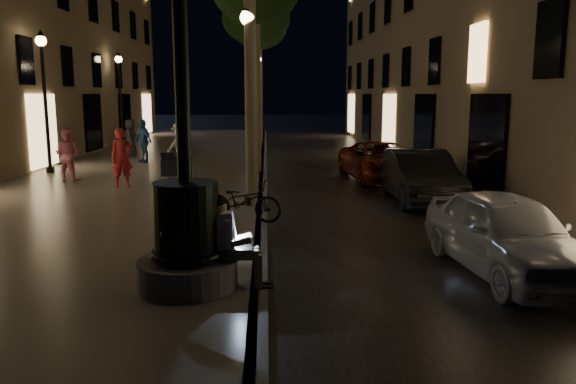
{
  "coord_description": "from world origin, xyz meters",
  "views": [
    {
      "loc": [
        0.12,
        -5.63,
        2.89
      ],
      "look_at": [
        0.45,
        3.0,
        1.38
      ],
      "focal_mm": 35.0,
      "sensor_mm": 36.0,
      "label": 1
    }
  ],
  "objects_px": {
    "stroller": "(172,167)",
    "seated_man_laptop": "(231,239)",
    "car_second": "(420,176)",
    "bicycle": "(242,201)",
    "fountain_lamppost": "(186,217)",
    "tree_third": "(256,19)",
    "lamp_left_b": "(44,84)",
    "tree_far": "(259,28)",
    "lamp_curb_c": "(258,87)",
    "lamp_curb_a": "(248,79)",
    "lamp_curb_d": "(260,89)",
    "pedestrian_white": "(180,145)",
    "lamp_left_c": "(120,87)",
    "lamp_curb_b": "(255,85)",
    "car_third": "(381,161)",
    "pedestrian_pink": "(68,155)",
    "pedestrian_dark": "(131,138)",
    "car_front": "(507,233)",
    "pedestrian_blue": "(143,141)",
    "pedestrian_red": "(122,158)"
  },
  "relations": [
    {
      "from": "stroller",
      "to": "seated_man_laptop",
      "type": "bearing_deg",
      "value": -70.26
    },
    {
      "from": "car_second",
      "to": "bicycle",
      "type": "bearing_deg",
      "value": -145.64
    },
    {
      "from": "fountain_lamppost",
      "to": "bicycle",
      "type": "relative_size",
      "value": 3.05
    },
    {
      "from": "tree_third",
      "to": "lamp_left_b",
      "type": "height_order",
      "value": "tree_third"
    },
    {
      "from": "tree_far",
      "to": "lamp_curb_c",
      "type": "xyz_separation_m",
      "value": [
        -0.08,
        -2.0,
        -3.2
      ]
    },
    {
      "from": "lamp_curb_a",
      "to": "car_second",
      "type": "distance_m",
      "value": 5.34
    },
    {
      "from": "lamp_curb_d",
      "to": "car_second",
      "type": "xyz_separation_m",
      "value": [
        4.55,
        -22.8,
        -2.53
      ]
    },
    {
      "from": "tree_third",
      "to": "car_second",
      "type": "bearing_deg",
      "value": -67.15
    },
    {
      "from": "lamp_left_b",
      "to": "pedestrian_white",
      "type": "relative_size",
      "value": 2.91
    },
    {
      "from": "lamp_left_b",
      "to": "lamp_left_c",
      "type": "distance_m",
      "value": 10.0
    },
    {
      "from": "tree_third",
      "to": "car_second",
      "type": "height_order",
      "value": "tree_third"
    },
    {
      "from": "tree_third",
      "to": "stroller",
      "type": "relative_size",
      "value": 6.34
    },
    {
      "from": "tree_far",
      "to": "lamp_left_c",
      "type": "bearing_deg",
      "value": -164.43
    },
    {
      "from": "bicycle",
      "to": "lamp_curb_b",
      "type": "bearing_deg",
      "value": 14.28
    },
    {
      "from": "car_third",
      "to": "pedestrian_pink",
      "type": "bearing_deg",
      "value": -179.07
    },
    {
      "from": "seated_man_laptop",
      "to": "pedestrian_dark",
      "type": "distance_m",
      "value": 17.79
    },
    {
      "from": "tree_far",
      "to": "lamp_curb_a",
      "type": "xyz_separation_m",
      "value": [
        -0.08,
        -18.0,
        -3.2
      ]
    },
    {
      "from": "car_front",
      "to": "pedestrian_dark",
      "type": "relative_size",
      "value": 2.4
    },
    {
      "from": "lamp_left_c",
      "to": "car_front",
      "type": "height_order",
      "value": "lamp_left_c"
    },
    {
      "from": "lamp_left_b",
      "to": "car_front",
      "type": "height_order",
      "value": "lamp_left_b"
    },
    {
      "from": "stroller",
      "to": "pedestrian_blue",
      "type": "xyz_separation_m",
      "value": [
        -2.12,
        6.01,
        0.29
      ]
    },
    {
      "from": "car_front",
      "to": "pedestrian_pink",
      "type": "distance_m",
      "value": 13.48
    },
    {
      "from": "pedestrian_blue",
      "to": "lamp_curb_d",
      "type": "bearing_deg",
      "value": 118.18
    },
    {
      "from": "stroller",
      "to": "pedestrian_red",
      "type": "relative_size",
      "value": 0.66
    },
    {
      "from": "bicycle",
      "to": "pedestrian_white",
      "type": "bearing_deg",
      "value": 31.38
    },
    {
      "from": "lamp_left_b",
      "to": "pedestrian_blue",
      "type": "height_order",
      "value": "lamp_left_b"
    },
    {
      "from": "lamp_curb_d",
      "to": "pedestrian_red",
      "type": "xyz_separation_m",
      "value": [
        -3.79,
        -21.21,
        -2.17
      ]
    },
    {
      "from": "lamp_curb_a",
      "to": "lamp_left_b",
      "type": "xyz_separation_m",
      "value": [
        -7.1,
        6.0,
        0.0
      ]
    },
    {
      "from": "fountain_lamppost",
      "to": "lamp_left_b",
      "type": "xyz_separation_m",
      "value": [
        -6.4,
        12.0,
        2.02
      ]
    },
    {
      "from": "fountain_lamppost",
      "to": "lamp_curb_b",
      "type": "bearing_deg",
      "value": 87.14
    },
    {
      "from": "lamp_curb_b",
      "to": "pedestrian_blue",
      "type": "height_order",
      "value": "lamp_curb_b"
    },
    {
      "from": "lamp_curb_d",
      "to": "pedestrian_red",
      "type": "bearing_deg",
      "value": -100.14
    },
    {
      "from": "lamp_curb_c",
      "to": "lamp_left_c",
      "type": "distance_m",
      "value": 7.1
    },
    {
      "from": "pedestrian_red",
      "to": "pedestrian_white",
      "type": "bearing_deg",
      "value": 52.79
    },
    {
      "from": "lamp_curb_b",
      "to": "pedestrian_red",
      "type": "bearing_deg",
      "value": -126.05
    },
    {
      "from": "lamp_curb_a",
      "to": "pedestrian_red",
      "type": "height_order",
      "value": "lamp_curb_a"
    },
    {
      "from": "tree_third",
      "to": "lamp_curb_c",
      "type": "height_order",
      "value": "tree_third"
    },
    {
      "from": "lamp_curb_b",
      "to": "stroller",
      "type": "xyz_separation_m",
      "value": [
        -2.37,
        -5.08,
        -2.47
      ]
    },
    {
      "from": "pedestrian_white",
      "to": "pedestrian_dark",
      "type": "distance_m",
      "value": 4.66
    },
    {
      "from": "car_front",
      "to": "pedestrian_white",
      "type": "relative_size",
      "value": 2.36
    },
    {
      "from": "lamp_left_c",
      "to": "car_third",
      "type": "distance_m",
      "value": 15.99
    },
    {
      "from": "tree_third",
      "to": "stroller",
      "type": "bearing_deg",
      "value": -104.63
    },
    {
      "from": "car_front",
      "to": "bicycle",
      "type": "distance_m",
      "value": 5.36
    },
    {
      "from": "seated_man_laptop",
      "to": "pedestrian_blue",
      "type": "relative_size",
      "value": 0.76
    },
    {
      "from": "stroller",
      "to": "pedestrian_pink",
      "type": "height_order",
      "value": "pedestrian_pink"
    },
    {
      "from": "lamp_curb_c",
      "to": "stroller",
      "type": "xyz_separation_m",
      "value": [
        -2.37,
        -13.08,
        -2.47
      ]
    },
    {
      "from": "car_front",
      "to": "pedestrian_red",
      "type": "xyz_separation_m",
      "value": [
        -8.09,
        7.74,
        0.4
      ]
    },
    {
      "from": "tree_third",
      "to": "stroller",
      "type": "height_order",
      "value": "tree_third"
    },
    {
      "from": "lamp_curb_a",
      "to": "lamp_curb_b",
      "type": "bearing_deg",
      "value": 90.0
    },
    {
      "from": "tree_third",
      "to": "pedestrian_white",
      "type": "height_order",
      "value": "tree_third"
    }
  ]
}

